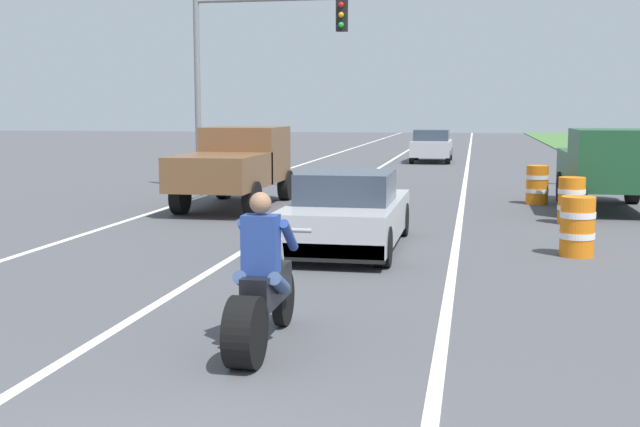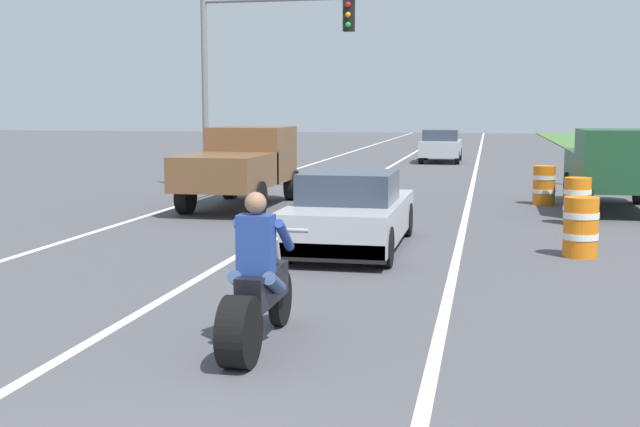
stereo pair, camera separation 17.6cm
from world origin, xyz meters
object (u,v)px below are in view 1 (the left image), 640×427
sports_car_silver (348,213)px  construction_barrel_mid (571,200)px  construction_barrel_far (537,185)px  traffic_light_mast_near (246,55)px  pickup_truck_right_shoulder_dark_green (608,165)px  pickup_truck_left_lane_brown (236,163)px  distant_car_far_ahead (432,145)px  construction_barrel_nearest (577,226)px  motorcycle_with_rider (261,293)px

sports_car_silver → construction_barrel_mid: size_ratio=4.30×
sports_car_silver → construction_barrel_far: (3.76, 7.55, -0.13)m
traffic_light_mast_near → pickup_truck_right_shoulder_dark_green: bearing=-16.6°
sports_car_silver → traffic_light_mast_near: 11.06m
pickup_truck_left_lane_brown → traffic_light_mast_near: (-0.84, 3.96, 2.91)m
distant_car_far_ahead → sports_car_silver: bearing=-90.5°
traffic_light_mast_near → construction_barrel_mid: (8.75, -5.52, -3.51)m
pickup_truck_left_lane_brown → distant_car_far_ahead: 18.71m
construction_barrel_nearest → distant_car_far_ahead: bearing=98.7°
construction_barrel_far → distant_car_far_ahead: 16.67m
pickup_truck_left_lane_brown → traffic_light_mast_near: traffic_light_mast_near is taller
traffic_light_mast_near → construction_barrel_far: (8.30, -1.95, -3.51)m
pickup_truck_left_lane_brown → distant_car_far_ahead: bearing=78.0°
pickup_truck_left_lane_brown → pickup_truck_right_shoulder_dark_green: same height
traffic_light_mast_near → motorcycle_with_rider: bearing=-73.5°
distant_car_far_ahead → traffic_light_mast_near: bearing=-108.3°
pickup_truck_right_shoulder_dark_green → construction_barrel_nearest: 6.72m
construction_barrel_mid → distant_car_far_ahead: distant_car_far_ahead is taller
pickup_truck_right_shoulder_dark_green → sports_car_silver: bearing=-129.1°
motorcycle_with_rider → construction_barrel_mid: motorcycle_with_rider is taller
motorcycle_with_rider → construction_barrel_far: bearing=74.8°
pickup_truck_right_shoulder_dark_green → construction_barrel_nearest: bearing=-102.7°
sports_car_silver → distant_car_far_ahead: size_ratio=1.08×
sports_car_silver → construction_barrel_far: bearing=63.5°
construction_barrel_far → distant_car_far_ahead: (-3.56, 16.29, 0.27)m
motorcycle_with_rider → distant_car_far_ahead: size_ratio=0.55×
sports_car_silver → pickup_truck_right_shoulder_dark_green: 8.47m
construction_barrel_nearest → distant_car_far_ahead: (-3.66, 23.81, 0.27)m
pickup_truck_left_lane_brown → construction_barrel_nearest: pickup_truck_left_lane_brown is taller
distant_car_far_ahead → construction_barrel_far: bearing=-77.7°
motorcycle_with_rider → construction_barrel_far: (3.70, 13.63, -0.09)m
pickup_truck_right_shoulder_dark_green → pickup_truck_left_lane_brown: bearing=-173.5°
construction_barrel_nearest → sports_car_silver: bearing=-179.6°
pickup_truck_right_shoulder_dark_green → construction_barrel_nearest: pickup_truck_right_shoulder_dark_green is taller
construction_barrel_far → pickup_truck_right_shoulder_dark_green: bearing=-32.1°
construction_barrel_nearest → construction_barrel_mid: same height
motorcycle_with_rider → pickup_truck_left_lane_brown: (-3.76, 11.62, 0.51)m
sports_car_silver → pickup_truck_right_shoulder_dark_green: (5.34, 6.56, 0.48)m
pickup_truck_right_shoulder_dark_green → distant_car_far_ahead: 18.02m
sports_car_silver → pickup_truck_right_shoulder_dark_green: size_ratio=0.90×
pickup_truck_left_lane_brown → pickup_truck_right_shoulder_dark_green: 9.09m
motorcycle_with_rider → sports_car_silver: size_ratio=0.51×
pickup_truck_right_shoulder_dark_green → construction_barrel_far: size_ratio=4.80×
construction_barrel_nearest → construction_barrel_far: size_ratio=1.00×
distant_car_far_ahead → construction_barrel_mid: bearing=-78.6°
motorcycle_with_rider → sports_car_silver: 6.08m
traffic_light_mast_near → distant_car_far_ahead: 15.44m
pickup_truck_right_shoulder_dark_green → construction_barrel_mid: size_ratio=4.80×
traffic_light_mast_near → construction_barrel_far: traffic_light_mast_near is taller
construction_barrel_nearest → construction_barrel_mid: 3.97m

